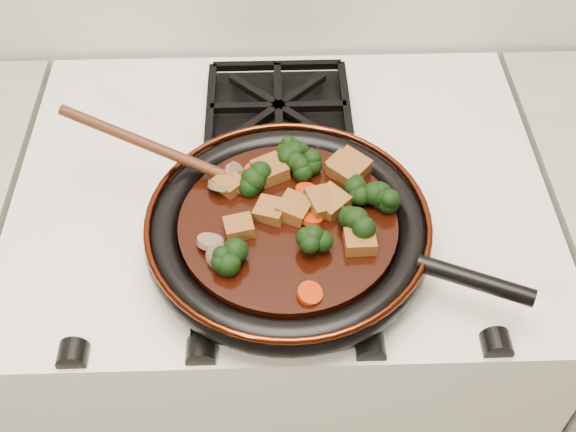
{
  "coord_description": "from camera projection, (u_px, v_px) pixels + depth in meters",
  "views": [
    {
      "loc": [
        -0.01,
        0.97,
        1.65
      ],
      "look_at": [
        0.01,
        1.56,
        0.97
      ],
      "focal_mm": 45.0,
      "sensor_mm": 36.0,
      "label": 1
    }
  ],
  "objects": [
    {
      "name": "broccoli_floret_7",
      "position": [
        250.0,
        184.0,
        0.94
      ],
      "size": [
        0.08,
        0.09,
        0.06
      ],
      "primitive_type": null,
      "rotation": [
        -0.13,
        0.1,
        0.97
      ],
      "color": "black",
      "rests_on": "braising_sauce"
    },
    {
      "name": "broccoli_floret_0",
      "position": [
        379.0,
        199.0,
        0.92
      ],
      "size": [
        0.09,
        0.09,
        0.07
      ],
      "primitive_type": null,
      "rotation": [
        -0.23,
        0.09,
        1.07
      ],
      "color": "black",
      "rests_on": "braising_sauce"
    },
    {
      "name": "tofu_cube_3",
      "position": [
        239.0,
        228.0,
        0.89
      ],
      "size": [
        0.04,
        0.04,
        0.02
      ],
      "primitive_type": "cube",
      "rotation": [
        -0.04,
        -0.04,
        0.2
      ],
      "color": "brown",
      "rests_on": "braising_sauce"
    },
    {
      "name": "mushroom_slice_1",
      "position": [
        237.0,
        174.0,
        0.96
      ],
      "size": [
        0.03,
        0.04,
        0.03
      ],
      "primitive_type": "cylinder",
      "rotation": [
        0.88,
        0.0,
        1.59
      ],
      "color": "brown",
      "rests_on": "braising_sauce"
    },
    {
      "name": "broccoli_floret_3",
      "position": [
        363.0,
        190.0,
        0.93
      ],
      "size": [
        0.07,
        0.07,
        0.06
      ],
      "primitive_type": null,
      "rotation": [
        -0.09,
        -0.04,
        1.35
      ],
      "color": "black",
      "rests_on": "braising_sauce"
    },
    {
      "name": "burner_grate_front",
      "position": [
        283.0,
        252.0,
        0.94
      ],
      "size": [
        0.23,
        0.23,
        0.03
      ],
      "primitive_type": null,
      "color": "black",
      "rests_on": "stove"
    },
    {
      "name": "tofu_cube_2",
      "position": [
        322.0,
        203.0,
        0.92
      ],
      "size": [
        0.05,
        0.05,
        0.03
      ],
      "primitive_type": "cube",
      "rotation": [
        0.12,
        -0.09,
        1.91
      ],
      "color": "brown",
      "rests_on": "braising_sauce"
    },
    {
      "name": "carrot_coin_0",
      "position": [
        311.0,
        219.0,
        0.91
      ],
      "size": [
        0.03,
        0.03,
        0.02
      ],
      "primitive_type": "cylinder",
      "rotation": [
        -0.26,
        0.16,
        0.0
      ],
      "color": "#B02504",
      "rests_on": "braising_sauce"
    },
    {
      "name": "broccoli_floret_1",
      "position": [
        311.0,
        167.0,
        0.96
      ],
      "size": [
        0.07,
        0.07,
        0.06
      ],
      "primitive_type": null,
      "rotation": [
        -0.04,
        -0.16,
        1.36
      ],
      "color": "black",
      "rests_on": "braising_sauce"
    },
    {
      "name": "broccoli_floret_4",
      "position": [
        232.0,
        264.0,
        0.85
      ],
      "size": [
        0.07,
        0.07,
        0.06
      ],
      "primitive_type": null,
      "rotation": [
        -0.18,
        -0.09,
        1.5
      ],
      "color": "black",
      "rests_on": "braising_sauce"
    },
    {
      "name": "tofu_cube_7",
      "position": [
        360.0,
        242.0,
        0.88
      ],
      "size": [
        0.04,
        0.04,
        0.02
      ],
      "primitive_type": "cube",
      "rotation": [
        -0.04,
        0.01,
        0.03
      ],
      "color": "brown",
      "rests_on": "braising_sauce"
    },
    {
      "name": "stove",
      "position": [
        282.0,
        346.0,
        1.38
      ],
      "size": [
        0.76,
        0.6,
        0.9
      ],
      "primitive_type": "cube",
      "color": "silver",
      "rests_on": "ground"
    },
    {
      "name": "carrot_coin_1",
      "position": [
        256.0,
        168.0,
        0.97
      ],
      "size": [
        0.03,
        0.03,
        0.02
      ],
      "primitive_type": "cylinder",
      "rotation": [
        -0.25,
        -0.13,
        0.0
      ],
      "color": "#B02504",
      "rests_on": "braising_sauce"
    },
    {
      "name": "skillet",
      "position": [
        289.0,
        230.0,
        0.92
      ],
      "size": [
        0.47,
        0.37,
        0.05
      ],
      "rotation": [
        0.0,
        0.0,
        -0.42
      ],
      "color": "black",
      "rests_on": "burner_grate_front"
    },
    {
      "name": "carrot_coin_2",
      "position": [
        310.0,
        293.0,
        0.83
      ],
      "size": [
        0.03,
        0.03,
        0.02
      ],
      "primitive_type": "cylinder",
      "rotation": [
        0.16,
        0.25,
        0.0
      ],
      "color": "#B02504",
      "rests_on": "braising_sauce"
    },
    {
      "name": "broccoli_floret_6",
      "position": [
        294.0,
        161.0,
        0.97
      ],
      "size": [
        0.08,
        0.08,
        0.05
      ],
      "primitive_type": null,
      "rotation": [
        0.06,
        -0.05,
        1.29
      ],
      "color": "black",
      "rests_on": "braising_sauce"
    },
    {
      "name": "tofu_cube_9",
      "position": [
        349.0,
        168.0,
        0.96
      ],
      "size": [
        0.06,
        0.07,
        0.03
      ],
      "primitive_type": "cube",
      "rotation": [
        -0.06,
        -0.07,
        2.42
      ],
      "color": "brown",
      "rests_on": "braising_sauce"
    },
    {
      "name": "broccoli_floret_2",
      "position": [
        352.0,
        226.0,
        0.89
      ],
      "size": [
        0.09,
        0.09,
        0.07
      ],
      "primitive_type": null,
      "rotation": [
        0.0,
        0.18,
        2.23
      ],
      "color": "black",
      "rests_on": "braising_sauce"
    },
    {
      "name": "tofu_cube_6",
      "position": [
        330.0,
        203.0,
        0.92
      ],
      "size": [
        0.06,
        0.06,
        0.02
      ],
      "primitive_type": "cube",
      "rotation": [
        -0.05,
        -0.02,
        2.32
      ],
      "color": "brown",
      "rests_on": "braising_sauce"
    },
    {
      "name": "tofu_cube_4",
      "position": [
        342.0,
        166.0,
        0.97
      ],
      "size": [
        0.05,
        0.05,
        0.02
      ],
      "primitive_type": "cube",
      "rotation": [
        -0.04,
        -0.08,
        2.43
      ],
      "color": "brown",
      "rests_on": "braising_sauce"
    },
    {
      "name": "carrot_coin_3",
      "position": [
        306.0,
        191.0,
        0.94
      ],
      "size": [
        0.03,
        0.03,
        0.01
      ],
      "primitive_type": "cylinder",
      "rotation": [
        -0.11,
        0.11,
        0.0
      ],
      "color": "#B02504",
      "rests_on": "braising_sauce"
    },
    {
      "name": "mushroom_slice_0",
      "position": [
        210.0,
        242.0,
        0.88
      ],
      "size": [
        0.04,
        0.04,
        0.02
      ],
      "primitive_type": "cylinder",
      "rotation": [
        0.41,
        0.0,
        2.64
      ],
      "color": "brown",
      "rests_on": "braising_sauce"
    },
    {
      "name": "braising_sauce",
      "position": [
        288.0,
        227.0,
        0.92
      ],
      "size": [
        0.28,
        0.28,
        0.02
      ],
      "primitive_type": "cylinder",
      "color": "black",
      "rests_on": "skillet"
    },
    {
      "name": "tofu_cube_5",
      "position": [
        271.0,
        211.0,
        0.91
      ],
      "size": [
        0.05,
        0.05,
        0.02
      ],
      "primitive_type": "cube",
      "rotation": [
        -0.04,
        0.09,
        2.76
      ],
      "color": "brown",
      "rests_on": "braising_sauce"
    },
    {
      "name": "broccoli_floret_8",
      "position": [
        291.0,
        156.0,
        0.97
      ],
      "size": [
        0.09,
        0.09,
        0.07
      ],
      "primitive_type": null,
      "rotation": [
        -0.09,
        -0.2,
        0.72
      ],
      "color": "black",
      "rests_on": "braising_sauce"
    },
    {
      "name": "broccoli_floret_5",
      "position": [
        312.0,
        240.0,
        0.87
      ],
      "size": [
        0.09,
        0.08,
        0.07
      ],
      "primitive_type": null,
      "rotation": [
        0.15,
        -0.08,
        2.22
      ],
      "color": "black",
      "rests_on": "braising_sauce"
    },
    {
      "name": "tofu_cube_8",
      "position": [
        294.0,
        209.0,
        0.91
      ],
      "size": [
        0.05,
        0.05,
        0.03
      ],
      "primitive_type": "cube",
      "rotation": [
        0.11,
        0.05,
        1.13
      ],
      "color": "brown",
      "rests_on": "braising_sauce"
    },
    {
      "name": "tofu_cube_0",
      "position": [
        270.0,
        170.0,
        0.96
      ],
      "size": [
        0.05,
        0.06,
        0.02
      ],
      "primitive_type": "cube",
      "rotation": [
        -0.05,
        -0.04,
        0.46
      ],
      "color": "brown",
      "rests_on": "braising_sauce"
    },
    {
      "name": "tofu_cube_1",
      "position": [
        229.0,
        184.0,
        0.94
      ],
      "size": [
        0.05,
        0.05,
        0.02
      ],
      "primitive_type": "cube",
      "rotation": [
        -0.02,
        0.01,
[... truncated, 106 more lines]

